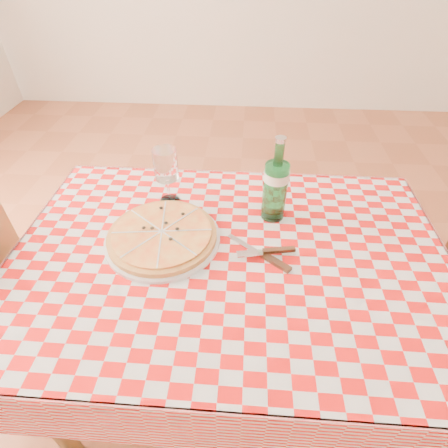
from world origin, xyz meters
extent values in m
plane|color=brown|center=(0.00, 0.00, 0.00)|extent=(6.00, 6.00, 0.00)
cube|color=brown|center=(0.00, 0.00, 0.73)|extent=(1.20, 0.80, 0.04)
cylinder|color=brown|center=(-0.54, -0.34, 0.35)|extent=(0.06, 0.06, 0.71)
cylinder|color=brown|center=(0.54, -0.34, 0.35)|extent=(0.06, 0.06, 0.71)
cylinder|color=brown|center=(-0.54, 0.34, 0.35)|extent=(0.06, 0.06, 0.71)
cylinder|color=brown|center=(0.54, 0.34, 0.35)|extent=(0.06, 0.06, 0.71)
cube|color=#B20C0A|center=(0.00, 0.00, 0.75)|extent=(1.30, 0.90, 0.01)
cylinder|color=brown|center=(0.74, 0.13, 0.20)|extent=(0.03, 0.03, 0.39)
cylinder|color=brown|center=(-0.82, 0.14, 0.20)|extent=(0.03, 0.03, 0.40)
cylinder|color=brown|center=(-0.70, -0.17, 0.20)|extent=(0.03, 0.03, 0.40)
cube|color=brown|center=(-0.75, -0.01, 0.64)|extent=(0.17, 0.37, 0.42)
camera|label=1|loc=(0.04, -0.73, 1.50)|focal=28.00mm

